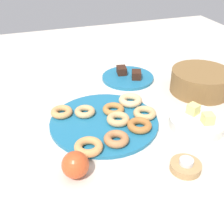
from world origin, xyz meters
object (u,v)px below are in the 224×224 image
object	(u,v)px
donut_plate	(104,122)
cake_plate	(128,78)
donut_8	(130,100)
fruit_bowl	(197,122)
donut_4	(139,125)
candle_holder	(186,166)
melon_chunk_left	(193,109)
donut_0	(113,109)
donut_1	(116,139)
melon_chunk_right	(208,118)
brownie_far	(136,75)
donut_2	(62,112)
donut_3	(118,119)
donut_7	(89,147)
basket	(201,81)
donut_6	(145,113)
donut_5	(85,112)
tealight	(186,162)
apple	(75,165)

from	to	relation	value
donut_plate	cake_plate	xyz separation A→B (m)	(-0.31, 0.21, 0.00)
donut_plate	donut_8	world-z (taller)	donut_8
fruit_bowl	donut_4	bearing A→B (deg)	-100.34
candle_holder	fruit_bowl	bearing A→B (deg)	139.31
melon_chunk_left	donut_0	bearing A→B (deg)	-117.48
donut_plate	donut_1	size ratio (longest dim) A/B	4.72
melon_chunk_right	donut_8	bearing A→B (deg)	-142.05
brownie_far	donut_4	bearing A→B (deg)	-21.44
donut_plate	fruit_bowl	world-z (taller)	fruit_bowl
donut_2	donut_3	world-z (taller)	donut_3
donut_2	donut_7	xyz separation A→B (m)	(0.23, 0.04, 0.00)
donut_plate	basket	size ratio (longest dim) A/B	1.55
donut_plate	donut_3	bearing A→B (deg)	60.06
donut_3	fruit_bowl	world-z (taller)	donut_3
donut_6	donut_7	bearing A→B (deg)	-63.98
donut_0	melon_chunk_right	xyz separation A→B (m)	(0.20, 0.27, 0.03)
candle_holder	donut_7	bearing A→B (deg)	-123.12
donut_5	donut_6	bearing A→B (deg)	68.07
candle_holder	donut_2	bearing A→B (deg)	-143.25
tealight	donut_1	bearing A→B (deg)	-137.76
donut_plate	apple	size ratio (longest dim) A/B	4.98
donut_5	tealight	distance (m)	0.42
donut_6	cake_plate	distance (m)	0.34
donut_5	basket	xyz separation A→B (m)	(-0.04, 0.51, 0.02)
donut_3	donut_8	distance (m)	0.14
cake_plate	melon_chunk_right	distance (m)	0.48
donut_6	candle_holder	xyz separation A→B (m)	(0.28, 0.00, -0.01)
candle_holder	basket	size ratio (longest dim) A/B	0.36
donut_6	candle_holder	world-z (taller)	donut_6
donut_0	candle_holder	size ratio (longest dim) A/B	0.90
cake_plate	melon_chunk_left	size ratio (longest dim) A/B	6.61
donut_0	donut_7	xyz separation A→B (m)	(0.18, -0.14, 0.00)
donut_plate	melon_chunk_right	xyz separation A→B (m)	(0.16, 0.32, 0.05)
donut_1	donut_3	size ratio (longest dim) A/B	1.00
donut_3	cake_plate	bearing A→B (deg)	153.16
donut_2	melon_chunk_left	distance (m)	0.47
donut_0	donut_5	xyz separation A→B (m)	(-0.02, -0.10, 0.00)
donut_plate	brownie_far	xyz separation A→B (m)	(-0.28, 0.24, 0.02)
donut_5	donut_8	xyz separation A→B (m)	(-0.02, 0.19, 0.00)
donut_3	apple	xyz separation A→B (m)	(0.19, -0.20, 0.01)
donut_plate	donut_7	world-z (taller)	donut_7
donut_2	apple	bearing A→B (deg)	-3.09
donut_8	donut_4	bearing A→B (deg)	-11.43
donut_1	candle_holder	world-z (taller)	donut_1
donut_3	donut_6	distance (m)	0.11
donut_1	basket	bearing A→B (deg)	116.35
donut_2	apple	distance (m)	0.31
donut_0	brownie_far	xyz separation A→B (m)	(-0.24, 0.19, 0.01)
donut_0	donut_4	distance (m)	0.14
brownie_far	melon_chunk_right	world-z (taller)	melon_chunk_right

